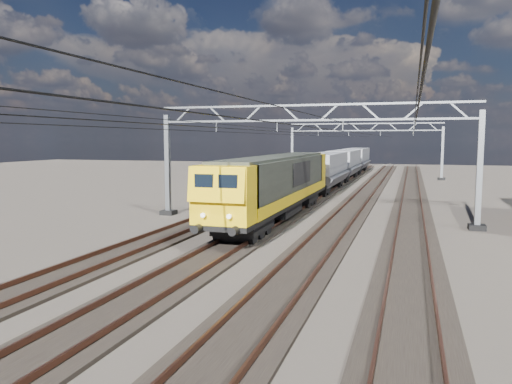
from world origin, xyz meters
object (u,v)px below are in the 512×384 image
(hopper_wagon_mid, at_px, (344,162))
(hopper_wagon_third, at_px, (357,158))
(catenary_gantry_far, at_px, (364,148))
(catenary_gantry_mid, at_px, (309,158))
(locomotive, at_px, (277,183))
(hopper_wagon_lead, at_px, (325,169))

(hopper_wagon_mid, bearing_deg, hopper_wagon_third, 90.00)
(hopper_wagon_mid, bearing_deg, catenary_gantry_far, 63.63)
(catenary_gantry_mid, distance_m, catenary_gantry_far, 36.00)
(catenary_gantry_mid, distance_m, hopper_wagon_mid, 32.07)
(locomotive, height_order, hopper_wagon_mid, locomotive)
(catenary_gantry_mid, relative_size, hopper_wagon_mid, 1.53)
(locomotive, distance_m, hopper_wagon_third, 46.10)
(locomotive, xyz_separation_m, hopper_wagon_third, (-0.00, 46.10, -0.09))
(hopper_wagon_lead, xyz_separation_m, hopper_wagon_third, (0.00, 28.40, 0.00))
(hopper_wagon_mid, bearing_deg, catenary_gantry_mid, -86.42)
(catenary_gantry_far, bearing_deg, catenary_gantry_mid, -90.00)
(catenary_gantry_mid, distance_m, locomotive, 2.55)
(hopper_wagon_lead, bearing_deg, catenary_gantry_far, 83.74)
(hopper_wagon_mid, distance_m, hopper_wagon_third, 14.20)
(catenary_gantry_far, height_order, hopper_wagon_mid, catenary_gantry_far)
(hopper_wagon_third, bearing_deg, hopper_wagon_mid, -90.00)
(hopper_wagon_lead, bearing_deg, catenary_gantry_mid, -83.58)
(hopper_wagon_lead, bearing_deg, hopper_wagon_third, 90.00)
(locomotive, distance_m, hopper_wagon_lead, 17.70)
(catenary_gantry_mid, xyz_separation_m, hopper_wagon_third, (-2.00, 46.17, -1.67))
(catenary_gantry_mid, height_order, locomotive, catenary_gantry_mid)
(catenary_gantry_mid, xyz_separation_m, hopper_wagon_lead, (-2.00, 17.77, -1.67))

